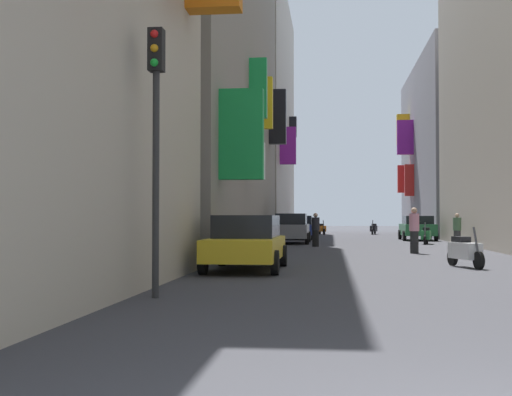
# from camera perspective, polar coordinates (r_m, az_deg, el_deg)

# --- Properties ---
(ground_plane) EXTENTS (140.00, 140.00, 0.00)m
(ground_plane) POSITION_cam_1_polar(r_m,az_deg,el_deg) (34.16, 8.88, -3.92)
(ground_plane) COLOR #38383D
(building_left_mid_b) EXTENTS (7.38, 22.79, 20.79)m
(building_left_mid_b) POSITION_cam_1_polar(r_m,az_deg,el_deg) (32.77, -5.49, 14.34)
(building_left_mid_b) COLOR gray
(building_left_mid_b) RESTS_ON ground
(building_left_far) EXTENTS (7.10, 20.80, 19.12)m
(building_left_far) POSITION_cam_1_polar(r_m,az_deg,el_deg) (54.70, -0.56, 6.99)
(building_left_far) COLOR #B2A899
(building_left_far) RESTS_ON ground
(building_right_mid_c) EXTENTS (7.28, 20.85, 13.23)m
(building_right_mid_c) POSITION_cam_1_polar(r_m,az_deg,el_deg) (54.77, 16.32, 3.94)
(building_right_mid_c) COLOR gray
(building_right_mid_c) RESTS_ON ground
(parked_car_yellow) EXTENTS (1.94, 4.43, 1.44)m
(parked_car_yellow) POSITION_cam_1_polar(r_m,az_deg,el_deg) (17.97, -0.80, -3.65)
(parked_car_yellow) COLOR gold
(parked_car_yellow) RESTS_ON ground
(parked_car_grey) EXTENTS (1.95, 4.30, 1.57)m
(parked_car_grey) POSITION_cam_1_polar(r_m,az_deg,el_deg) (36.05, 2.98, -2.52)
(parked_car_grey) COLOR slate
(parked_car_grey) RESTS_ON ground
(parked_car_green) EXTENTS (1.99, 3.91, 1.46)m
(parked_car_green) POSITION_cam_1_polar(r_m,az_deg,el_deg) (41.74, 13.39, -2.41)
(parked_car_green) COLOR #236638
(parked_car_green) RESTS_ON ground
(parked_car_blue) EXTENTS (1.86, 4.38, 1.47)m
(parked_car_blue) POSITION_cam_1_polar(r_m,az_deg,el_deg) (42.61, 3.71, -2.43)
(parked_car_blue) COLOR navy
(parked_car_blue) RESTS_ON ground
(scooter_white) EXTENTS (0.77, 1.92, 1.13)m
(scooter_white) POSITION_cam_1_polar(r_m,az_deg,el_deg) (19.70, 17.11, -4.25)
(scooter_white) COLOR silver
(scooter_white) RESTS_ON ground
(scooter_black) EXTENTS (0.67, 1.95, 1.13)m
(scooter_black) POSITION_cam_1_polar(r_m,az_deg,el_deg) (54.81, 9.84, -2.54)
(scooter_black) COLOR black
(scooter_black) RESTS_ON ground
(scooter_orange) EXTENTS (0.71, 1.82, 1.13)m
(scooter_orange) POSITION_cam_1_polar(r_m,az_deg,el_deg) (53.87, 5.54, -2.57)
(scooter_orange) COLOR orange
(scooter_orange) RESTS_ON ground
(scooter_green) EXTENTS (0.66, 1.83, 1.13)m
(scooter_green) POSITION_cam_1_polar(r_m,az_deg,el_deg) (35.95, 14.07, -3.03)
(scooter_green) COLOR #287F3D
(scooter_green) RESTS_ON ground
(pedestrian_near_left) EXTENTS (0.41, 0.41, 1.58)m
(pedestrian_near_left) POSITION_cam_1_polar(r_m,az_deg,el_deg) (32.08, 5.02, -2.68)
(pedestrian_near_left) COLOR black
(pedestrian_near_left) RESTS_ON ground
(pedestrian_near_right) EXTENTS (0.41, 0.41, 1.57)m
(pedestrian_near_right) POSITION_cam_1_polar(r_m,az_deg,el_deg) (33.13, 16.52, -2.60)
(pedestrian_near_right) COLOR #323232
(pedestrian_near_right) RESTS_ON ground
(pedestrian_mid_street) EXTENTS (0.45, 0.45, 1.76)m
(pedestrian_mid_street) POSITION_cam_1_polar(r_m,az_deg,el_deg) (26.75, 13.13, -2.66)
(pedestrian_mid_street) COLOR black
(pedestrian_mid_street) RESTS_ON ground
(traffic_light_far_corner) EXTENTS (0.26, 0.34, 4.69)m
(traffic_light_far_corner) POSITION_cam_1_polar(r_m,az_deg,el_deg) (12.05, -8.39, 6.85)
(traffic_light_far_corner) COLOR #2D2D2D
(traffic_light_far_corner) RESTS_ON ground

